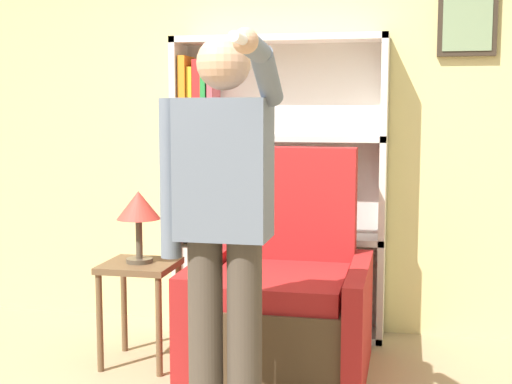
# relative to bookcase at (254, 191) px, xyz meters

# --- Properties ---
(wall_back) EXTENTS (8.00, 0.11, 2.80)m
(wall_back) POSITION_rel_bookcase_xyz_m (0.10, 0.16, 0.48)
(wall_back) COLOR #DBCC84
(wall_back) RESTS_ON ground_plane
(bookcase) EXTENTS (1.36, 0.28, 1.91)m
(bookcase) POSITION_rel_bookcase_xyz_m (0.00, 0.00, 0.00)
(bookcase) COLOR silver
(bookcase) RESTS_ON ground_plane
(armchair) EXTENTS (0.95, 0.94, 1.23)m
(armchair) POSITION_rel_bookcase_xyz_m (0.31, -0.67, -0.55)
(armchair) COLOR #4C3823
(armchair) RESTS_ON ground_plane
(person_standing) EXTENTS (0.53, 0.78, 1.76)m
(person_standing) POSITION_rel_bookcase_xyz_m (0.22, -1.63, 0.08)
(person_standing) COLOR #473D33
(person_standing) RESTS_ON ground_plane
(side_table) EXTENTS (0.40, 0.40, 0.59)m
(side_table) POSITION_rel_bookcase_xyz_m (-0.51, -0.74, -0.45)
(side_table) COLOR brown
(side_table) RESTS_ON ground_plane
(table_lamp) EXTENTS (0.25, 0.25, 0.41)m
(table_lamp) POSITION_rel_bookcase_xyz_m (-0.51, -0.74, -0.03)
(table_lamp) COLOR #4C4233
(table_lamp) RESTS_ON side_table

